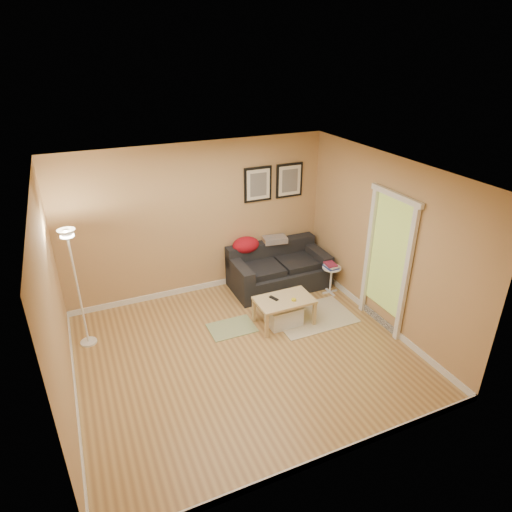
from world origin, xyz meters
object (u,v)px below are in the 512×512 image
object	(u,v)px
book_stack	(331,265)
side_table	(331,280)
storage_bin	(284,315)
floor_lamp	(79,293)
sofa	(279,267)
coffee_table	(284,311)

from	to	relation	value
book_stack	side_table	bearing A→B (deg)	-7.96
storage_bin	floor_lamp	bearing A→B (deg)	165.85
sofa	floor_lamp	xyz separation A→B (m)	(-3.30, -0.38, 0.48)
sofa	storage_bin	world-z (taller)	sofa
book_stack	floor_lamp	world-z (taller)	floor_lamp
book_stack	sofa	bearing A→B (deg)	158.60
storage_bin	book_stack	world-z (taller)	book_stack
storage_bin	side_table	world-z (taller)	side_table
book_stack	floor_lamp	bearing A→B (deg)	-165.53
coffee_table	book_stack	distance (m)	1.31
coffee_table	floor_lamp	world-z (taller)	floor_lamp
floor_lamp	sofa	bearing A→B (deg)	6.59
sofa	storage_bin	distance (m)	1.21
sofa	side_table	size ratio (longest dim) A/B	3.43
coffee_table	book_stack	xyz separation A→B (m)	(1.16, 0.52, 0.32)
side_table	coffee_table	bearing A→B (deg)	-156.47
storage_bin	floor_lamp	world-z (taller)	floor_lamp
side_table	floor_lamp	bearing A→B (deg)	177.30
side_table	floor_lamp	size ratio (longest dim) A/B	0.27
book_stack	floor_lamp	size ratio (longest dim) A/B	0.14
floor_lamp	book_stack	bearing A→B (deg)	-2.60
sofa	floor_lamp	bearing A→B (deg)	-173.41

